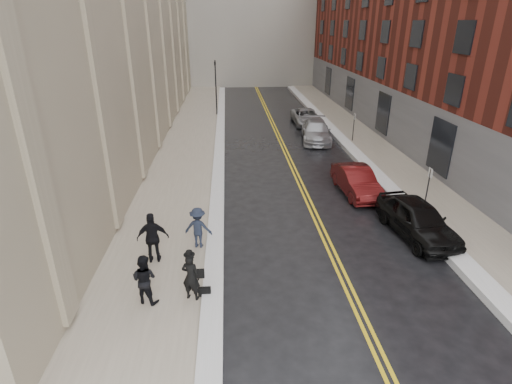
{
  "coord_description": "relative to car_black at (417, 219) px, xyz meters",
  "views": [
    {
      "loc": [
        -1.52,
        -8.94,
        8.58
      ],
      "look_at": [
        -0.38,
        7.22,
        1.6
      ],
      "focal_mm": 28.0,
      "sensor_mm": 36.0,
      "label": 1
    }
  ],
  "objects": [
    {
      "name": "pedestrian_b",
      "position": [
        -9.25,
        -0.49,
        0.21
      ],
      "size": [
        1.2,
        0.84,
        1.7
      ],
      "primitive_type": "imported",
      "rotation": [
        0.0,
        0.0,
        2.94
      ],
      "color": "#1B2131",
      "rests_on": "sidewalk_left"
    },
    {
      "name": "building_right",
      "position": [
        11.09,
        17.31,
        8.21
      ],
      "size": [
        14.0,
        50.0,
        18.0
      ],
      "primitive_type": "cube",
      "color": "maroon",
      "rests_on": "ground"
    },
    {
      "name": "snow_ridge_right",
      "position": [
        0.74,
        10.31,
        -0.64
      ],
      "size": [
        0.85,
        60.8,
        0.3
      ],
      "primitive_type": "cube",
      "color": "white",
      "rests_on": "ground"
    },
    {
      "name": "pedestrian_main",
      "position": [
        -9.27,
        -3.8,
        0.19
      ],
      "size": [
        0.71,
        0.57,
        1.67
      ],
      "primitive_type": "imported",
      "rotation": [
        0.0,
        0.0,
        2.82
      ],
      "color": "black",
      "rests_on": "sidewalk_left"
    },
    {
      "name": "parking_sign_near",
      "position": [
        1.49,
        2.31,
        0.56
      ],
      "size": [
        0.06,
        0.35,
        2.23
      ],
      "color": "black",
      "rests_on": "ground"
    },
    {
      "name": "lane_stripe_b",
      "position": [
        -3.79,
        10.31,
        -0.79
      ],
      "size": [
        0.12,
        64.0,
        0.01
      ],
      "primitive_type": "cube",
      "color": "gold",
      "rests_on": "ground"
    },
    {
      "name": "car_silver_near",
      "position": [
        -1.21,
        14.99,
        -0.05
      ],
      "size": [
        2.77,
        5.39,
        1.5
      ],
      "primitive_type": "imported",
      "rotation": [
        0.0,
        0.0,
        -0.13
      ],
      "color": "#A0A1A7",
      "rests_on": "ground"
    },
    {
      "name": "lane_stripe_a",
      "position": [
        -4.03,
        10.31,
        -0.79
      ],
      "size": [
        0.12,
        64.0,
        0.01
      ],
      "primitive_type": "cube",
      "color": "gold",
      "rests_on": "ground"
    },
    {
      "name": "parking_sign_far",
      "position": [
        1.49,
        14.31,
        0.56
      ],
      "size": [
        0.06,
        0.35,
        2.23
      ],
      "color": "black",
      "rests_on": "ground"
    },
    {
      "name": "sidewalk_right",
      "position": [
        2.59,
        10.31,
        -0.72
      ],
      "size": [
        3.0,
        64.0,
        0.15
      ],
      "primitive_type": "cube",
      "color": "gray",
      "rests_on": "ground"
    },
    {
      "name": "car_maroon",
      "position": [
        -1.21,
        4.68,
        -0.07
      ],
      "size": [
        1.79,
        4.47,
        1.44
      ],
      "primitive_type": "imported",
      "rotation": [
        0.0,
        0.0,
        0.06
      ],
      "color": "#4A0D0D",
      "rests_on": "ground"
    },
    {
      "name": "car_silver_far",
      "position": [
        -0.98,
        20.2,
        -0.12
      ],
      "size": [
        2.31,
        4.91,
        1.36
      ],
      "primitive_type": "imported",
      "rotation": [
        0.0,
        0.0,
        0.01
      ],
      "color": "#9EA0A6",
      "rests_on": "ground"
    },
    {
      "name": "car_black",
      "position": [
        0.0,
        0.0,
        0.0
      ],
      "size": [
        2.45,
        4.86,
        1.59
      ],
      "primitive_type": "imported",
      "rotation": [
        0.0,
        0.0,
        0.13
      ],
      "color": "black",
      "rests_on": "ground"
    },
    {
      "name": "snow_ridge_left",
      "position": [
        -8.61,
        10.31,
        -0.66
      ],
      "size": [
        0.7,
        60.8,
        0.26
      ],
      "primitive_type": "cube",
      "color": "white",
      "rests_on": "ground"
    },
    {
      "name": "traffic_signal",
      "position": [
        -9.01,
        24.31,
        2.29
      ],
      "size": [
        0.18,
        0.15,
        5.2
      ],
      "color": "black",
      "rests_on": "ground"
    },
    {
      "name": "ground",
      "position": [
        -6.41,
        -5.69,
        -0.79
      ],
      "size": [
        160.0,
        160.0,
        0.0
      ],
      "primitive_type": "plane",
      "color": "black",
      "rests_on": "ground"
    },
    {
      "name": "sidewalk_left",
      "position": [
        -10.91,
        10.31,
        -0.72
      ],
      "size": [
        4.0,
        64.0,
        0.15
      ],
      "primitive_type": "cube",
      "color": "gray",
      "rests_on": "ground"
    },
    {
      "name": "pedestrian_c",
      "position": [
        -10.85,
        -1.45,
        0.36
      ],
      "size": [
        1.21,
        0.59,
        2.0
      ],
      "primitive_type": "imported",
      "rotation": [
        0.0,
        0.0,
        3.23
      ],
      "color": "black",
      "rests_on": "sidewalk_left"
    },
    {
      "name": "pedestrian_a",
      "position": [
        -10.74,
        -3.84,
        0.21
      ],
      "size": [
        1.01,
        0.9,
        1.71
      ],
      "primitive_type": "imported",
      "rotation": [
        0.0,
        0.0,
        2.78
      ],
      "color": "black",
      "rests_on": "sidewalk_left"
    }
  ]
}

